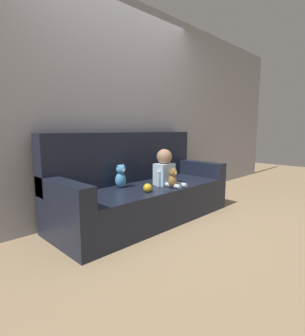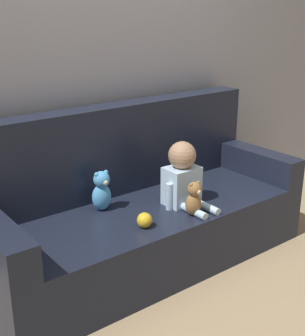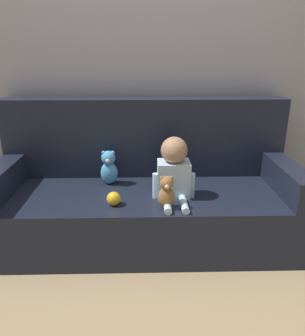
{
  "view_description": "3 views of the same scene",
  "coord_description": "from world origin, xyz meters",
  "views": [
    {
      "loc": [
        -2.01,
        -2.11,
        1.03
      ],
      "look_at": [
        -0.01,
        -0.12,
        0.61
      ],
      "focal_mm": 28.0,
      "sensor_mm": 36.0,
      "label": 1
    },
    {
      "loc": [
        -1.65,
        -2.18,
        1.61
      ],
      "look_at": [
        -0.01,
        -0.07,
        0.67
      ],
      "focal_mm": 50.0,
      "sensor_mm": 36.0,
      "label": 2
    },
    {
      "loc": [
        -0.0,
        -2.14,
        1.33
      ],
      "look_at": [
        0.05,
        -0.07,
        0.59
      ],
      "focal_mm": 35.0,
      "sensor_mm": 36.0,
      "label": 3
    }
  ],
  "objects": [
    {
      "name": "teddy_bear_brown",
      "position": [
        0.13,
        -0.29,
        0.5
      ],
      "size": [
        0.1,
        0.1,
        0.22
      ],
      "color": "olive",
      "rests_on": "couch"
    },
    {
      "name": "person_baby",
      "position": [
        0.19,
        -0.12,
        0.58
      ],
      "size": [
        0.28,
        0.37,
        0.41
      ],
      "color": "silver",
      "rests_on": "couch"
    },
    {
      "name": "toy_ball",
      "position": [
        -0.2,
        -0.24,
        0.44
      ],
      "size": [
        0.09,
        0.09,
        0.09
      ],
      "color": "gold",
      "rests_on": "couch"
    },
    {
      "name": "couch",
      "position": [
        0.0,
        0.08,
        0.33
      ],
      "size": [
        2.13,
        0.83,
        0.99
      ],
      "color": "black",
      "rests_on": "ground_plane"
    },
    {
      "name": "plush_toy_side",
      "position": [
        -0.26,
        0.11,
        0.52
      ],
      "size": [
        0.12,
        0.12,
        0.26
      ],
      "color": "#4C9EDB",
      "rests_on": "couch"
    },
    {
      "name": "wall_back",
      "position": [
        0.0,
        0.5,
        1.3
      ],
      "size": [
        8.0,
        0.05,
        2.6
      ],
      "color": "#93939E",
      "rests_on": "ground_plane"
    },
    {
      "name": "ground_plane",
      "position": [
        0.0,
        0.0,
        0.0
      ],
      "size": [
        12.0,
        12.0,
        0.0
      ],
      "primitive_type": "plane",
      "color": "#9E8460"
    }
  ]
}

